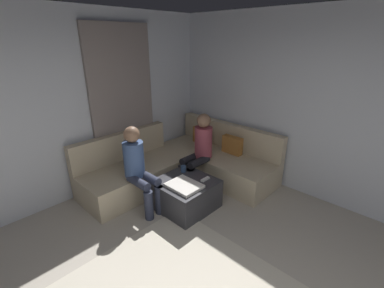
# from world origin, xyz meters

# --- Properties ---
(wall_back) EXTENTS (6.00, 0.12, 2.70)m
(wall_back) POSITION_xyz_m (0.00, 2.94, 1.35)
(wall_back) COLOR silver
(wall_back) RESTS_ON ground_plane
(wall_left) EXTENTS (0.12, 6.00, 2.70)m
(wall_left) POSITION_xyz_m (-2.94, 0.00, 1.35)
(wall_left) COLOR silver
(wall_left) RESTS_ON ground_plane
(curtain_panel) EXTENTS (0.06, 1.10, 2.50)m
(curtain_panel) POSITION_xyz_m (-2.84, 1.30, 1.25)
(curtain_panel) COLOR gray
(curtain_panel) RESTS_ON ground_plane
(sectional_couch) EXTENTS (2.10, 2.55, 0.87)m
(sectional_couch) POSITION_xyz_m (-2.08, 1.88, 0.28)
(sectional_couch) COLOR #C6B593
(sectional_couch) RESTS_ON ground_plane
(ottoman) EXTENTS (0.76, 0.76, 0.42)m
(ottoman) POSITION_xyz_m (-1.47, 1.33, 0.21)
(ottoman) COLOR #333338
(ottoman) RESTS_ON ground_plane
(folded_blanket) EXTENTS (0.44, 0.36, 0.04)m
(folded_blanket) POSITION_xyz_m (-1.37, 1.21, 0.44)
(folded_blanket) COLOR white
(folded_blanket) RESTS_ON ottoman
(coffee_mug) EXTENTS (0.08, 0.08, 0.10)m
(coffee_mug) POSITION_xyz_m (-1.69, 1.51, 0.47)
(coffee_mug) COLOR #334C72
(coffee_mug) RESTS_ON ottoman
(game_remote) EXTENTS (0.05, 0.15, 0.02)m
(game_remote) POSITION_xyz_m (-1.29, 1.55, 0.43)
(game_remote) COLOR white
(game_remote) RESTS_ON ottoman
(person_on_couch_back) EXTENTS (0.30, 0.60, 1.20)m
(person_on_couch_back) POSITION_xyz_m (-1.76, 1.93, 0.66)
(person_on_couch_back) COLOR black
(person_on_couch_back) RESTS_ON ground_plane
(person_on_couch_side) EXTENTS (0.60, 0.30, 1.20)m
(person_on_couch_side) POSITION_xyz_m (-1.93, 0.89, 0.66)
(person_on_couch_side) COLOR #2D3347
(person_on_couch_side) RESTS_ON ground_plane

